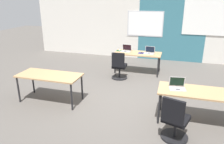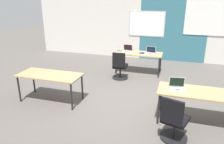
{
  "view_description": "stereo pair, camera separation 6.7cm",
  "coord_description": "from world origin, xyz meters",
  "px_view_note": "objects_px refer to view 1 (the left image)",
  "views": [
    {
      "loc": [
        1.2,
        -5.04,
        2.59
      ],
      "look_at": [
        -0.18,
        -0.35,
        0.86
      ],
      "focal_mm": 34.71,
      "sensor_mm": 36.0,
      "label": 1
    },
    {
      "loc": [
        1.26,
        -5.02,
        2.59
      ],
      "look_at": [
        -0.18,
        -0.35,
        0.86
      ],
      "focal_mm": 34.71,
      "sensor_mm": 36.0,
      "label": 2
    }
  ],
  "objects_px": {
    "mouse_far_right": "(142,53)",
    "mouse_far_left": "(119,50)",
    "desk_near_right": "(197,94)",
    "chair_near_right_inner": "(175,122)",
    "laptop_near_right_inner": "(177,86)",
    "chair_far_left": "(119,68)",
    "desk_near_left": "(49,77)",
    "desk_far_center": "(138,54)",
    "laptop_far_right": "(149,52)",
    "laptop_far_left": "(126,50)"
  },
  "relations": [
    {
      "from": "desk_far_center",
      "to": "chair_near_right_inner",
      "type": "bearing_deg",
      "value": -69.6
    },
    {
      "from": "mouse_far_left",
      "to": "chair_far_left",
      "type": "height_order",
      "value": "chair_far_left"
    },
    {
      "from": "mouse_far_right",
      "to": "chair_near_right_inner",
      "type": "bearing_deg",
      "value": -71.45
    },
    {
      "from": "desk_near_right",
      "to": "mouse_far_left",
      "type": "relative_size",
      "value": 14.69
    },
    {
      "from": "mouse_far_right",
      "to": "mouse_far_left",
      "type": "xyz_separation_m",
      "value": [
        -0.81,
        0.12,
        0.0
      ]
    },
    {
      "from": "desk_near_right",
      "to": "laptop_near_right_inner",
      "type": "bearing_deg",
      "value": 177.06
    },
    {
      "from": "desk_near_right",
      "to": "mouse_far_left",
      "type": "xyz_separation_m",
      "value": [
        -2.43,
        2.91,
        0.08
      ]
    },
    {
      "from": "desk_near_left",
      "to": "desk_near_right",
      "type": "xyz_separation_m",
      "value": [
        3.5,
        0.0,
        0.0
      ]
    },
    {
      "from": "laptop_far_left",
      "to": "chair_far_left",
      "type": "height_order",
      "value": "laptop_far_left"
    },
    {
      "from": "chair_near_right_inner",
      "to": "laptop_far_left",
      "type": "bearing_deg",
      "value": -46.37
    },
    {
      "from": "laptop_far_right",
      "to": "mouse_far_right",
      "type": "height_order",
      "value": "laptop_far_right"
    },
    {
      "from": "laptop_near_right_inner",
      "to": "mouse_far_left",
      "type": "bearing_deg",
      "value": 115.85
    },
    {
      "from": "laptop_far_right",
      "to": "chair_far_left",
      "type": "distance_m",
      "value": 1.24
    },
    {
      "from": "desk_near_left",
      "to": "desk_far_center",
      "type": "distance_m",
      "value": 3.3
    },
    {
      "from": "laptop_far_left",
      "to": "mouse_far_left",
      "type": "height_order",
      "value": "laptop_far_left"
    },
    {
      "from": "chair_near_right_inner",
      "to": "laptop_near_right_inner",
      "type": "bearing_deg",
      "value": -72.09
    },
    {
      "from": "desk_near_right",
      "to": "desk_far_center",
      "type": "relative_size",
      "value": 1.0
    },
    {
      "from": "mouse_far_left",
      "to": "desk_near_right",
      "type": "bearing_deg",
      "value": -50.09
    },
    {
      "from": "laptop_far_right",
      "to": "mouse_far_left",
      "type": "height_order",
      "value": "laptop_far_right"
    },
    {
      "from": "desk_near_right",
      "to": "laptop_near_right_inner",
      "type": "relative_size",
      "value": 4.35
    },
    {
      "from": "mouse_far_right",
      "to": "mouse_far_left",
      "type": "distance_m",
      "value": 0.82
    },
    {
      "from": "mouse_far_right",
      "to": "desk_near_left",
      "type": "bearing_deg",
      "value": -124.01
    },
    {
      "from": "mouse_far_right",
      "to": "laptop_far_left",
      "type": "xyz_separation_m",
      "value": [
        -0.57,
        0.11,
        0.03
      ]
    },
    {
      "from": "laptop_far_right",
      "to": "chair_far_left",
      "type": "height_order",
      "value": "laptop_far_right"
    },
    {
      "from": "laptop_far_right",
      "to": "laptop_far_left",
      "type": "xyz_separation_m",
      "value": [
        -0.83,
        0.08,
        -0.0
      ]
    },
    {
      "from": "chair_far_left",
      "to": "laptop_far_left",
      "type": "bearing_deg",
      "value": -94.91
    },
    {
      "from": "desk_far_center",
      "to": "laptop_far_left",
      "type": "height_order",
      "value": "laptop_far_left"
    },
    {
      "from": "laptop_near_right_inner",
      "to": "mouse_far_left",
      "type": "xyz_separation_m",
      "value": [
        -2.02,
        2.89,
        -0.03
      ]
    },
    {
      "from": "laptop_far_right",
      "to": "laptop_far_left",
      "type": "bearing_deg",
      "value": -179.14
    },
    {
      "from": "desk_far_center",
      "to": "desk_near_left",
      "type": "bearing_deg",
      "value": -122.01
    },
    {
      "from": "desk_near_right",
      "to": "mouse_far_right",
      "type": "bearing_deg",
      "value": 120.08
    },
    {
      "from": "desk_near_right",
      "to": "laptop_far_right",
      "type": "xyz_separation_m",
      "value": [
        -1.35,
        2.82,
        0.11
      ]
    },
    {
      "from": "mouse_far_right",
      "to": "mouse_far_left",
      "type": "bearing_deg",
      "value": 171.89
    },
    {
      "from": "laptop_far_right",
      "to": "mouse_far_left",
      "type": "distance_m",
      "value": 1.08
    },
    {
      "from": "laptop_far_left",
      "to": "mouse_far_left",
      "type": "xyz_separation_m",
      "value": [
        -0.25,
        0.01,
        -0.03
      ]
    },
    {
      "from": "desk_near_right",
      "to": "mouse_far_left",
      "type": "bearing_deg",
      "value": 129.91
    },
    {
      "from": "desk_far_center",
      "to": "chair_far_left",
      "type": "bearing_deg",
      "value": -120.58
    },
    {
      "from": "laptop_far_right",
      "to": "chair_near_right_inner",
      "type": "distance_m",
      "value": 3.75
    },
    {
      "from": "laptop_near_right_inner",
      "to": "desk_far_center",
      "type": "bearing_deg",
      "value": 106.56
    },
    {
      "from": "desk_near_right",
      "to": "laptop_far_left",
      "type": "distance_m",
      "value": 3.63
    },
    {
      "from": "desk_near_left",
      "to": "desk_far_center",
      "type": "height_order",
      "value": "same"
    },
    {
      "from": "desk_near_right",
      "to": "desk_far_center",
      "type": "distance_m",
      "value": 3.3
    },
    {
      "from": "mouse_far_left",
      "to": "chair_far_left",
      "type": "xyz_separation_m",
      "value": [
        0.22,
        -0.89,
        -0.36
      ]
    },
    {
      "from": "desk_near_left",
      "to": "mouse_far_right",
      "type": "xyz_separation_m",
      "value": [
        1.88,
        2.79,
        0.08
      ]
    },
    {
      "from": "desk_near_right",
      "to": "laptop_far_right",
      "type": "distance_m",
      "value": 3.13
    },
    {
      "from": "mouse_far_right",
      "to": "chair_far_left",
      "type": "bearing_deg",
      "value": -127.63
    },
    {
      "from": "mouse_far_right",
      "to": "chair_near_right_inner",
      "type": "distance_m",
      "value": 3.79
    },
    {
      "from": "desk_near_left",
      "to": "desk_near_right",
      "type": "height_order",
      "value": "same"
    },
    {
      "from": "desk_near_right",
      "to": "mouse_far_right",
      "type": "distance_m",
      "value": 3.23
    },
    {
      "from": "desk_near_left",
      "to": "laptop_near_right_inner",
      "type": "height_order",
      "value": "laptop_near_right_inner"
    }
  ]
}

